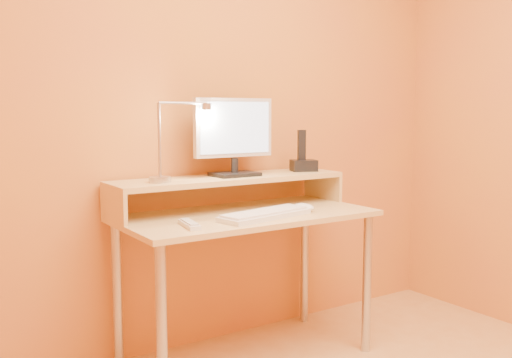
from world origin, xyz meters
TOP-DOWN VIEW (x-y plane):
  - wall_back at (0.00, 1.50)m, footprint 3.00×0.04m
  - desk_leg_fl at (-0.55, 0.93)m, footprint 0.04×0.04m
  - desk_leg_fr at (0.55, 0.93)m, footprint 0.04×0.04m
  - desk_leg_bl at (-0.55, 1.43)m, footprint 0.04×0.04m
  - desk_leg_br at (0.55, 1.43)m, footprint 0.04×0.04m
  - desk_lower at (0.00, 1.18)m, footprint 1.20×0.60m
  - shelf_riser_left at (-0.59, 1.33)m, footprint 0.02×0.30m
  - shelf_riser_right at (0.59, 1.33)m, footprint 0.02×0.30m
  - desk_shelf at (0.00, 1.33)m, footprint 1.20×0.30m
  - monitor_foot at (0.03, 1.33)m, footprint 0.22×0.16m
  - monitor_neck at (0.03, 1.33)m, footprint 0.04×0.04m
  - monitor_panel at (0.03, 1.34)m, footprint 0.42×0.04m
  - monitor_back at (0.03, 1.36)m, footprint 0.38×0.02m
  - monitor_screen at (0.03, 1.32)m, footprint 0.38×0.01m
  - lamp_base at (-0.38, 1.30)m, footprint 0.10×0.10m
  - lamp_post at (-0.38, 1.30)m, footprint 0.01×0.01m
  - lamp_arm at (-0.26, 1.30)m, footprint 0.24×0.01m
  - lamp_head at (-0.14, 1.30)m, footprint 0.04×0.04m
  - lamp_bulb at (-0.14, 1.30)m, footprint 0.03×0.03m
  - phone_dock at (0.46, 1.33)m, footprint 0.16×0.14m
  - phone_handset at (0.44, 1.33)m, footprint 0.05×0.04m
  - phone_led at (0.50, 1.28)m, footprint 0.01×0.00m
  - keyboard at (0.01, 1.03)m, footprint 0.49×0.24m
  - mouse at (0.26, 1.07)m, footprint 0.10×0.13m
  - remote_control at (-0.37, 1.03)m, footprint 0.08×0.18m

SIDE VIEW (x-z plane):
  - desk_leg_fl at x=-0.55m, z-range 0.00..0.69m
  - desk_leg_fr at x=0.55m, z-range 0.00..0.69m
  - desk_leg_bl at x=-0.55m, z-range 0.00..0.69m
  - desk_leg_br at x=0.55m, z-range 0.00..0.69m
  - desk_lower at x=0.00m, z-range 0.70..0.72m
  - remote_control at x=-0.37m, z-range 0.72..0.74m
  - keyboard at x=0.01m, z-range 0.72..0.74m
  - mouse at x=0.26m, z-range 0.72..0.76m
  - shelf_riser_left at x=-0.59m, z-range 0.72..0.85m
  - shelf_riser_right at x=0.59m, z-range 0.72..0.85m
  - desk_shelf at x=0.00m, z-range 0.86..0.88m
  - monitor_foot at x=0.03m, z-range 0.88..0.90m
  - lamp_base at x=-0.38m, z-range 0.88..0.90m
  - phone_dock at x=0.46m, z-range 0.88..0.94m
  - phone_led at x=0.50m, z-range 0.89..0.93m
  - monitor_neck at x=0.03m, z-range 0.90..0.97m
  - phone_handset at x=0.44m, z-range 0.94..1.10m
  - lamp_post at x=-0.38m, z-range 0.91..1.24m
  - monitor_panel at x=0.03m, z-range 0.97..1.26m
  - monitor_back at x=0.03m, z-range 1.00..1.24m
  - monitor_screen at x=0.03m, z-range 0.99..1.24m
  - lamp_bulb at x=-0.14m, z-range 1.20..1.21m
  - lamp_head at x=-0.14m, z-range 1.21..1.24m
  - lamp_arm at x=-0.26m, z-range 1.23..1.24m
  - wall_back at x=0.00m, z-range 0.00..2.50m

